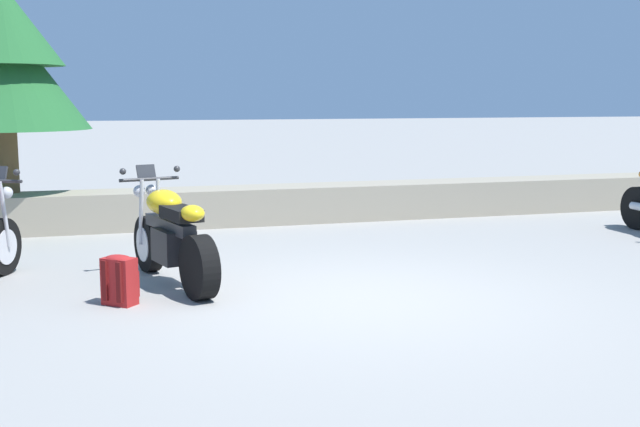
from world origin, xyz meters
TOP-DOWN VIEW (x-y plane):
  - ground_plane at (0.00, 0.00)m, footprint 120.00×120.00m
  - stone_wall at (0.00, 4.80)m, footprint 36.00×0.80m
  - motorcycle_yellow_centre at (-1.61, 1.09)m, footprint 0.86×2.03m
  - rider_backpack at (-2.16, 0.38)m, footprint 0.35×0.35m
  - pine_tree_mid_left at (-3.48, 5.08)m, footprint 2.34×2.34m

SIDE VIEW (x-z plane):
  - ground_plane at x=0.00m, z-range 0.00..0.00m
  - rider_backpack at x=-2.16m, z-range 0.01..0.48m
  - stone_wall at x=0.00m, z-range 0.00..0.55m
  - motorcycle_yellow_centre at x=-1.61m, z-range -0.10..1.07m
  - pine_tree_mid_left at x=-3.48m, z-range 0.95..3.92m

